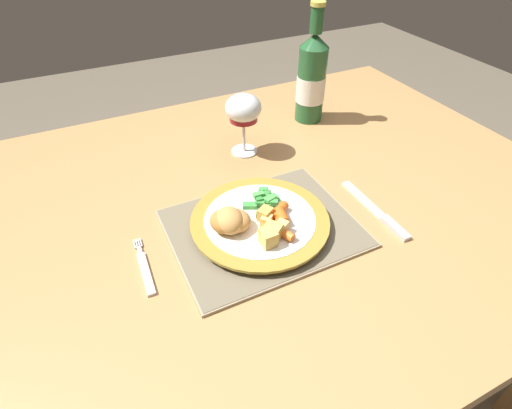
# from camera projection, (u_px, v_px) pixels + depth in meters

# --- Properties ---
(ground_plane) EXTENTS (6.00, 6.00, 0.00)m
(ground_plane) POSITION_uv_depth(u_px,v_px,m) (257.00, 372.00, 1.32)
(ground_plane) COLOR brown
(dining_table) EXTENTS (1.38, 1.00, 0.74)m
(dining_table) POSITION_uv_depth(u_px,v_px,m) (258.00, 226.00, 0.90)
(dining_table) COLOR #AD7F4C
(dining_table) RESTS_ON ground
(placemat) EXTENTS (0.35, 0.28, 0.01)m
(placemat) POSITION_uv_depth(u_px,v_px,m) (263.00, 228.00, 0.77)
(placemat) COLOR gray
(placemat) RESTS_ON dining_table
(dinner_plate) EXTENTS (0.27, 0.27, 0.02)m
(dinner_plate) POSITION_uv_depth(u_px,v_px,m) (260.00, 222.00, 0.76)
(dinner_plate) COLOR white
(dinner_plate) RESTS_ON placemat
(breaded_croquettes) EXTENTS (0.09, 0.08, 0.04)m
(breaded_croquettes) POSITION_uv_depth(u_px,v_px,m) (229.00, 221.00, 0.72)
(breaded_croquettes) COLOR tan
(breaded_croquettes) RESTS_ON dinner_plate
(green_beans_pile) EXTENTS (0.08, 0.09, 0.02)m
(green_beans_pile) POSITION_uv_depth(u_px,v_px,m) (264.00, 200.00, 0.79)
(green_beans_pile) COLOR green
(green_beans_pile) RESTS_ON dinner_plate
(glazed_carrots) EXTENTS (0.08, 0.10, 0.02)m
(glazed_carrots) POSITION_uv_depth(u_px,v_px,m) (277.00, 220.00, 0.74)
(glazed_carrots) COLOR orange
(glazed_carrots) RESTS_ON dinner_plate
(fork) EXTENTS (0.02, 0.14, 0.01)m
(fork) POSITION_uv_depth(u_px,v_px,m) (145.00, 269.00, 0.69)
(fork) COLOR silver
(fork) RESTS_ON dining_table
(table_knife) EXTENTS (0.02, 0.20, 0.01)m
(table_knife) POSITION_uv_depth(u_px,v_px,m) (380.00, 214.00, 0.80)
(table_knife) COLOR silver
(table_knife) RESTS_ON dining_table
(wine_glass) EXTENTS (0.08, 0.08, 0.15)m
(wine_glass) POSITION_uv_depth(u_px,v_px,m) (243.00, 111.00, 0.91)
(wine_glass) COLOR silver
(wine_glass) RESTS_ON dining_table
(bottle) EXTENTS (0.08, 0.08, 0.30)m
(bottle) POSITION_uv_depth(u_px,v_px,m) (311.00, 79.00, 1.04)
(bottle) COLOR #23562D
(bottle) RESTS_ON dining_table
(roast_potatoes) EXTENTS (0.06, 0.09, 0.03)m
(roast_potatoes) POSITION_uv_depth(u_px,v_px,m) (271.00, 228.00, 0.71)
(roast_potatoes) COLOR #DBB256
(roast_potatoes) RESTS_ON dinner_plate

